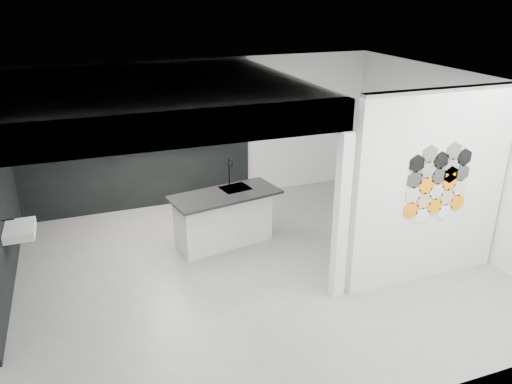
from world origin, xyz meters
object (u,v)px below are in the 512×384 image
at_px(kettle, 202,134).
at_px(glass_vase, 213,133).
at_px(wall_basin, 20,230).
at_px(glass_bowl, 213,134).
at_px(bottle_dark, 111,142).
at_px(partition_panel, 431,189).
at_px(kitchen_island, 224,217).
at_px(utensil_cup, 106,145).
at_px(stockpot, 65,146).

height_order(kettle, glass_vase, kettle).
distance_m(wall_basin, glass_bowl, 4.00).
bearing_deg(glass_vase, bottle_dark, 180.00).
bearing_deg(partition_panel, kitchen_island, 140.87).
height_order(kitchen_island, bottle_dark, bottle_dark).
bearing_deg(wall_basin, utensil_cup, 56.23).
bearing_deg(bottle_dark, kitchen_island, -50.76).
relative_size(wall_basin, utensil_cup, 5.98).
xyz_separation_m(stockpot, bottle_dark, (0.80, 0.00, -0.01)).
relative_size(stockpot, utensil_cup, 2.46).
bearing_deg(stockpot, bottle_dark, 0.00).
distance_m(glass_vase, utensil_cup, 2.01).
xyz_separation_m(bottle_dark, utensil_cup, (-0.11, 0.00, -0.04)).
distance_m(partition_panel, wall_basin, 5.78).
xyz_separation_m(kettle, glass_bowl, (0.21, 0.00, -0.04)).
relative_size(partition_panel, bottle_dark, 15.38).
relative_size(wall_basin, kettle, 3.06).
xyz_separation_m(kettle, utensil_cup, (-1.80, 0.00, -0.03)).
xyz_separation_m(kitchen_island, stockpot, (-2.33, 1.88, 0.94)).
relative_size(kitchen_island, glass_vase, 12.97).
bearing_deg(utensil_cup, bottle_dark, 0.00).
xyz_separation_m(stockpot, glass_bowl, (2.70, 0.00, -0.05)).
distance_m(stockpot, kettle, 2.49).
xyz_separation_m(stockpot, utensil_cup, (0.69, 0.00, -0.05)).
xyz_separation_m(kitchen_island, kettle, (0.15, 1.88, 0.93)).
xyz_separation_m(wall_basin, utensil_cup, (1.38, 2.07, 0.52)).
distance_m(kitchen_island, glass_vase, 2.12).
distance_m(wall_basin, glass_vase, 4.01).
bearing_deg(glass_vase, glass_bowl, 0.00).
bearing_deg(stockpot, kitchen_island, -38.84).
relative_size(kettle, utensil_cup, 1.96).
xyz_separation_m(wall_basin, kitchen_island, (3.02, 0.19, -0.37)).
xyz_separation_m(partition_panel, kettle, (-2.29, 3.87, 0.00)).
height_order(partition_panel, kettle, partition_panel).
xyz_separation_m(partition_panel, wall_basin, (-5.46, 1.80, -0.55)).
height_order(kitchen_island, kettle, kettle).
height_order(partition_panel, stockpot, partition_panel).
relative_size(stockpot, glass_vase, 1.71).
relative_size(wall_basin, glass_bowl, 4.66).
bearing_deg(kitchen_island, bottle_dark, 118.73).
bearing_deg(glass_bowl, kitchen_island, -101.06).
bearing_deg(wall_basin, glass_bowl, 31.35).
bearing_deg(bottle_dark, glass_vase, 0.00).
bearing_deg(utensil_cup, stockpot, 180.00).
height_order(partition_panel, kitchen_island, partition_panel).
bearing_deg(kettle, wall_basin, -160.39).
relative_size(wall_basin, kitchen_island, 0.32).
height_order(glass_vase, bottle_dark, bottle_dark).
bearing_deg(bottle_dark, wall_basin, -125.79).
height_order(kitchen_island, glass_bowl, kitchen_island).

